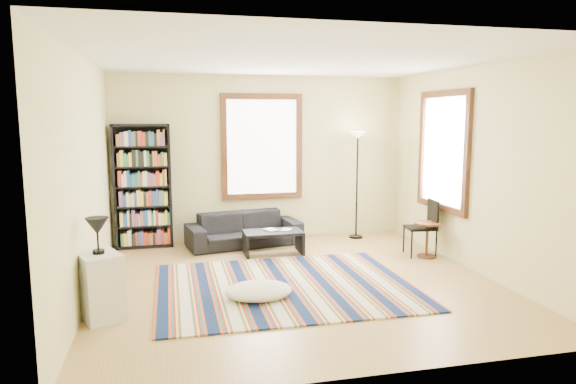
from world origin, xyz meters
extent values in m
cube|color=#A8864C|center=(0.00, 0.00, -0.05)|extent=(5.00, 5.00, 0.10)
cube|color=white|center=(0.00, 0.00, 2.85)|extent=(5.00, 5.00, 0.10)
cube|color=beige|center=(0.00, 2.55, 1.40)|extent=(5.00, 0.10, 2.80)
cube|color=beige|center=(0.00, -2.55, 1.40)|extent=(5.00, 0.10, 2.80)
cube|color=beige|center=(-2.55, 0.00, 1.40)|extent=(0.10, 5.00, 2.80)
cube|color=beige|center=(2.55, 0.00, 1.40)|extent=(0.10, 5.00, 2.80)
cube|color=white|center=(0.00, 2.47, 1.60)|extent=(1.20, 0.06, 1.60)
cube|color=white|center=(2.47, 0.80, 1.60)|extent=(0.06, 1.20, 1.60)
cube|color=#0C1B3F|center=(-0.19, -0.16, 0.01)|extent=(3.15, 2.52, 0.02)
imported|color=black|center=(-0.38, 2.05, 0.27)|extent=(1.04, 1.96, 0.54)
cube|color=black|center=(-1.98, 2.32, 1.00)|extent=(0.90, 0.30, 2.00)
cube|color=black|center=(-0.02, 1.42, 0.18)|extent=(0.91, 0.52, 0.36)
imported|color=beige|center=(-0.12, 1.42, 0.37)|extent=(0.28, 0.25, 0.02)
imported|color=beige|center=(0.13, 1.47, 0.37)|extent=(0.23, 0.24, 0.01)
ellipsoid|color=beige|center=(-0.59, -0.51, 0.10)|extent=(0.85, 0.68, 0.20)
cylinder|color=#4B2C12|center=(2.20, 0.70, 0.27)|extent=(0.52, 0.52, 0.54)
cube|color=black|center=(2.15, 0.83, 0.43)|extent=(0.47, 0.45, 0.86)
cube|color=silver|center=(-2.30, -0.70, 0.35)|extent=(0.55, 0.61, 0.70)
camera|label=1|loc=(-1.55, -6.19, 2.10)|focal=32.00mm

